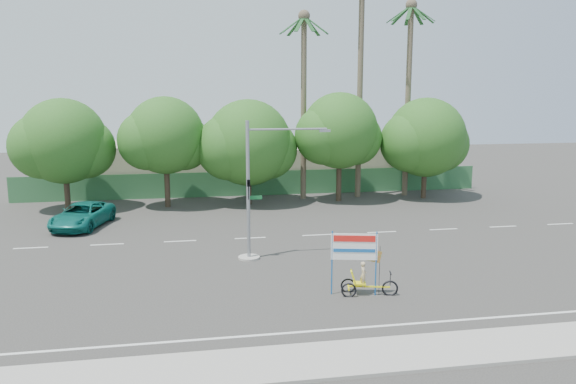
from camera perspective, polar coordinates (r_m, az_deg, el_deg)
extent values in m
plane|color=#33302D|center=(25.50, 2.66, -9.05)|extent=(120.00, 120.00, 0.00)
cube|color=gray|center=(18.80, 7.89, -16.24)|extent=(50.00, 2.40, 0.12)
cube|color=#336B3D|center=(45.89, -3.23, 0.90)|extent=(38.00, 0.08, 2.00)
cube|color=beige|center=(50.10, -15.31, 2.49)|extent=(12.00, 8.00, 4.00)
cube|color=beige|center=(51.67, 5.01, 2.81)|extent=(14.00, 8.00, 3.60)
cylinder|color=#473828|center=(42.88, -21.56, 0.57)|extent=(0.40, 0.40, 3.52)
sphere|color=#244E17|center=(42.51, -21.84, 4.82)|extent=(6.00, 6.00, 6.00)
sphere|color=#244E17|center=(42.60, -19.93, 4.20)|extent=(4.32, 4.32, 4.32)
sphere|color=#244E17|center=(42.59, -23.66, 4.27)|extent=(4.56, 4.56, 4.56)
cylinder|color=#473828|center=(42.02, -12.19, 1.02)|extent=(0.40, 0.40, 3.74)
sphere|color=#244E17|center=(41.62, -12.36, 5.65)|extent=(5.60, 5.60, 5.60)
sphere|color=#244E17|center=(41.94, -10.59, 4.92)|extent=(4.03, 4.03, 4.03)
sphere|color=#244E17|center=(41.47, -14.10, 5.09)|extent=(4.26, 4.26, 4.26)
cylinder|color=#473828|center=(42.24, -4.02, 0.97)|extent=(0.40, 0.40, 3.30)
sphere|color=#244E17|center=(41.87, -4.07, 5.03)|extent=(6.40, 6.40, 6.40)
sphere|color=#244E17|center=(42.39, -2.16, 4.40)|extent=(4.61, 4.61, 4.61)
sphere|color=#244E17|center=(41.52, -6.01, 4.54)|extent=(4.86, 4.86, 4.86)
cylinder|color=#473828|center=(43.48, 5.19, 1.60)|extent=(0.40, 0.40, 3.87)
sphere|color=#244E17|center=(43.10, 5.27, 6.23)|extent=(5.80, 5.80, 5.80)
sphere|color=#244E17|center=(43.79, 6.80, 5.46)|extent=(4.18, 4.18, 4.18)
sphere|color=#244E17|center=(42.56, 3.64, 5.73)|extent=(4.41, 4.41, 4.41)
cylinder|color=#473828|center=(45.84, 13.66, 1.52)|extent=(0.40, 0.40, 3.43)
sphere|color=#244E17|center=(45.49, 13.83, 5.41)|extent=(6.20, 6.20, 6.20)
sphere|color=#244E17|center=(46.39, 15.23, 4.75)|extent=(4.46, 4.46, 4.46)
sphere|color=#244E17|center=(44.74, 12.30, 4.99)|extent=(4.71, 4.71, 4.71)
cylinder|color=#70604C|center=(45.00, 7.32, 10.24)|extent=(0.44, 0.44, 17.00)
cylinder|color=#70604C|center=(46.35, 12.07, 8.86)|extent=(0.44, 0.44, 15.00)
sphere|color=#70604C|center=(46.81, 12.43, 18.07)|extent=(0.90, 0.90, 0.90)
cube|color=#1C4C21|center=(47.08, 13.51, 17.17)|extent=(1.91, 0.28, 1.36)
cube|color=#1C4C21|center=(47.55, 12.95, 17.12)|extent=(1.65, 1.44, 1.36)
cube|color=#1C4C21|center=(47.64, 12.15, 17.14)|extent=(0.61, 1.93, 1.36)
cube|color=#1C4C21|center=(47.31, 11.45, 17.21)|extent=(1.20, 1.80, 1.36)
cube|color=#1C4C21|center=(46.70, 11.19, 17.31)|extent=(1.89, 0.92, 1.36)
cube|color=#1C4C21|center=(46.10, 11.49, 17.40)|extent=(1.89, 0.92, 1.36)
cube|color=#1C4C21|center=(45.80, 12.23, 17.42)|extent=(1.20, 1.80, 1.36)
cube|color=#1C4C21|center=(45.93, 13.05, 17.37)|extent=(0.61, 1.93, 1.36)
cube|color=#1C4C21|center=(46.44, 13.56, 17.27)|extent=(1.65, 1.44, 1.36)
cylinder|color=#70604C|center=(43.90, 1.60, 8.36)|extent=(0.44, 0.44, 14.00)
sphere|color=#70604C|center=(44.23, 1.64, 17.46)|extent=(0.90, 0.90, 0.90)
cube|color=#1C4C21|center=(44.35, 2.88, 16.58)|extent=(1.91, 0.28, 1.36)
cube|color=#1C4C21|center=(44.89, 2.42, 16.50)|extent=(1.65, 1.44, 1.36)
cube|color=#1C4C21|center=(45.09, 1.60, 16.48)|extent=(0.61, 1.93, 1.36)
cube|color=#1C4C21|center=(44.86, 0.80, 16.51)|extent=(1.20, 1.80, 1.36)
cube|color=#1C4C21|center=(44.30, 0.38, 16.60)|extent=(1.89, 0.92, 1.36)
cube|color=#1C4C21|center=(43.67, 0.54, 16.69)|extent=(1.89, 0.92, 1.36)
cube|color=#1C4C21|center=(43.27, 1.23, 16.75)|extent=(1.20, 1.80, 1.36)
cube|color=#1C4C21|center=(43.29, 2.12, 16.74)|extent=(0.61, 1.93, 1.36)
cube|color=#1C4C21|center=(43.72, 2.77, 16.67)|extent=(1.65, 1.44, 1.36)
cylinder|color=gray|center=(28.85, -3.99, -6.65)|extent=(1.10, 1.10, 0.10)
cylinder|color=gray|center=(28.05, -4.07, 0.11)|extent=(0.18, 0.18, 7.00)
cylinder|color=gray|center=(27.96, -0.05, 6.40)|extent=(4.00, 0.10, 0.10)
cube|color=gray|center=(28.36, 3.76, 6.23)|extent=(0.55, 0.20, 0.12)
imported|color=black|center=(27.82, -4.03, 0.24)|extent=(0.16, 0.20, 1.00)
cube|color=#14662D|center=(28.15, -3.36, -0.57)|extent=(0.70, 0.04, 0.18)
torus|color=black|center=(24.09, 10.32, -9.61)|extent=(0.69, 0.24, 0.69)
torus|color=black|center=(24.21, 6.13, -9.45)|extent=(0.64, 0.22, 0.64)
torus|color=black|center=(23.68, 6.20, -9.91)|extent=(0.64, 0.22, 0.64)
cube|color=yellow|center=(23.98, 8.25, -9.49)|extent=(1.69, 0.46, 0.06)
cube|color=yellow|center=(23.94, 6.17, -9.63)|extent=(0.20, 0.60, 0.05)
cube|color=yellow|center=(23.90, 7.28, -9.17)|extent=(0.59, 0.53, 0.06)
cube|color=yellow|center=(23.79, 6.63, -8.53)|extent=(0.32, 0.47, 0.55)
cylinder|color=black|center=(23.96, 10.35, -8.70)|extent=(0.04, 0.04, 0.56)
cube|color=black|center=(23.87, 10.37, -8.08)|extent=(0.14, 0.45, 0.04)
imported|color=#CCB284|center=(23.79, 7.67, -8.30)|extent=(0.35, 0.45, 1.09)
cylinder|color=#1659A8|center=(23.57, 4.48, -7.19)|extent=(0.07, 0.07, 2.73)
cylinder|color=#1659A8|center=(23.69, 8.93, -7.20)|extent=(0.07, 0.07, 2.73)
cube|color=white|center=(23.41, 6.75, -5.55)|extent=(1.88, 0.49, 1.11)
cube|color=red|center=(23.28, 6.77, -4.73)|extent=(1.68, 0.41, 0.26)
cube|color=#1659A8|center=(23.42, 6.74, -5.93)|extent=(1.68, 0.41, 0.14)
cylinder|color=black|center=(23.79, 9.27, -7.90)|extent=(0.02, 0.02, 2.13)
cube|color=red|center=(23.56, 8.46, -6.38)|extent=(0.88, 0.23, 0.66)
imported|color=#0F695F|center=(37.39, -20.18, -2.24)|extent=(3.80, 5.89, 1.51)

